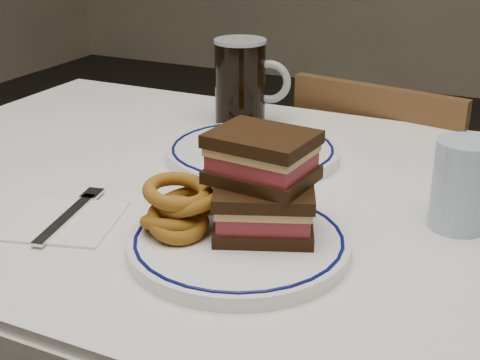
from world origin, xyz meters
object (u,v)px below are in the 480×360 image
at_px(main_plate, 239,243).
at_px(reuben_sandwich, 263,184).
at_px(chair_far, 384,231).
at_px(far_plate, 253,152).
at_px(beer_mug, 242,82).

xyz_separation_m(main_plate, reuben_sandwich, (0.02, 0.03, 0.07)).
relative_size(chair_far, far_plate, 2.79).
relative_size(chair_far, reuben_sandwich, 5.36).
bearing_deg(reuben_sandwich, main_plate, -118.04).
bearing_deg(reuben_sandwich, chair_far, 89.79).
xyz_separation_m(reuben_sandwich, beer_mug, (-0.24, 0.43, 0.00)).
distance_m(reuben_sandwich, far_plate, 0.31).
bearing_deg(chair_far, main_plate, -91.54).
relative_size(beer_mug, far_plate, 0.57).
height_order(chair_far, main_plate, chair_far).
bearing_deg(far_plate, beer_mug, 120.87).
distance_m(main_plate, reuben_sandwich, 0.08).
xyz_separation_m(chair_far, reuben_sandwich, (-0.00, -0.71, 0.39)).
relative_size(chair_far, main_plate, 2.92).
relative_size(reuben_sandwich, beer_mug, 0.92).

